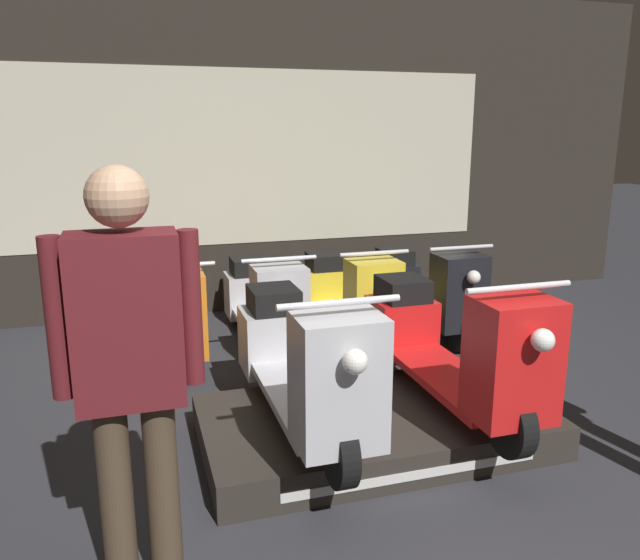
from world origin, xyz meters
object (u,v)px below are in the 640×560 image
at_px(person_left_browsing, 129,358).
at_px(scooter_display_right, 448,345).
at_px(scooter_backrow_3, 423,290).
at_px(scooter_backrow_2, 346,296).
at_px(scooter_backrow_1, 262,303).
at_px(scooter_display_left, 301,361).
at_px(scooter_backrow_0, 172,310).

bearing_deg(person_left_browsing, scooter_display_right, 25.06).
bearing_deg(scooter_backrow_3, scooter_backrow_2, 180.00).
height_order(scooter_display_right, scooter_backrow_1, scooter_display_right).
bearing_deg(person_left_browsing, scooter_display_left, 43.42).
bearing_deg(scooter_backrow_0, scooter_backrow_2, 0.00).
distance_m(scooter_backrow_2, scooter_backrow_3, 0.77).
height_order(scooter_backrow_0, person_left_browsing, person_left_browsing).
bearing_deg(person_left_browsing, scooter_backrow_3, 46.83).
xyz_separation_m(scooter_display_left, scooter_backrow_3, (1.72, 1.94, -0.20)).
xyz_separation_m(scooter_display_right, scooter_backrow_1, (-0.73, 1.94, -0.20)).
distance_m(scooter_backrow_0, scooter_backrow_1, 0.77).
xyz_separation_m(scooter_backrow_0, scooter_backrow_1, (0.77, 0.00, 0.00)).
bearing_deg(scooter_backrow_1, scooter_display_right, -69.45).
bearing_deg(scooter_backrow_3, scooter_backrow_1, 180.00).
height_order(scooter_display_left, scooter_backrow_1, scooter_display_left).
bearing_deg(scooter_backrow_3, person_left_browsing, -133.17).
relative_size(scooter_backrow_1, scooter_backrow_2, 1.00).
xyz_separation_m(scooter_display_left, person_left_browsing, (-0.90, -0.85, 0.43)).
bearing_deg(scooter_display_right, scooter_backrow_0, 127.56).
relative_size(scooter_backrow_0, person_left_browsing, 1.05).
distance_m(scooter_backrow_3, person_left_browsing, 3.88).
xyz_separation_m(scooter_backrow_1, person_left_browsing, (-1.09, -2.79, 0.64)).
distance_m(scooter_backrow_2, person_left_browsing, 3.41).
xyz_separation_m(scooter_backrow_0, person_left_browsing, (-0.32, -2.79, 0.64)).
distance_m(scooter_backrow_0, scooter_backrow_2, 1.53).
xyz_separation_m(scooter_display_left, scooter_backrow_2, (0.96, 1.94, -0.20)).
xyz_separation_m(scooter_backrow_1, scooter_backrow_2, (0.77, 0.00, 0.00)).
distance_m(scooter_display_right, scooter_backrow_3, 2.11).
bearing_deg(scooter_backrow_0, person_left_browsing, -96.56).
height_order(scooter_display_right, scooter_backrow_3, scooter_display_right).
bearing_deg(person_left_browsing, scooter_backrow_2, 56.42).
height_order(scooter_backrow_1, scooter_backrow_2, same).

